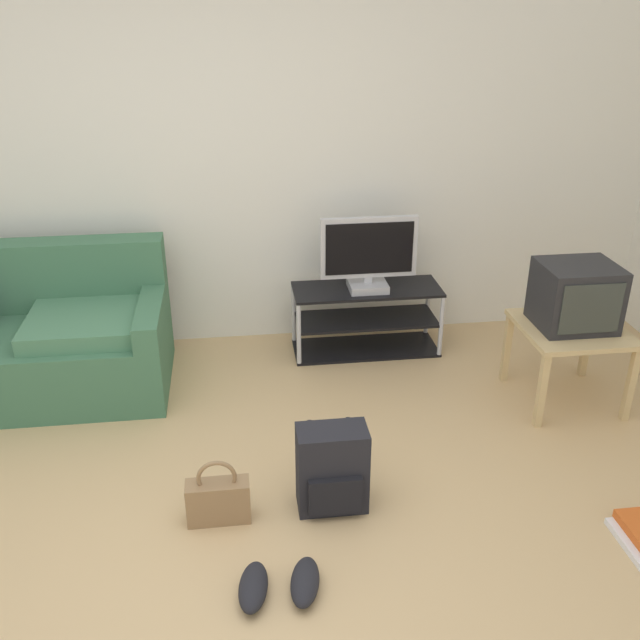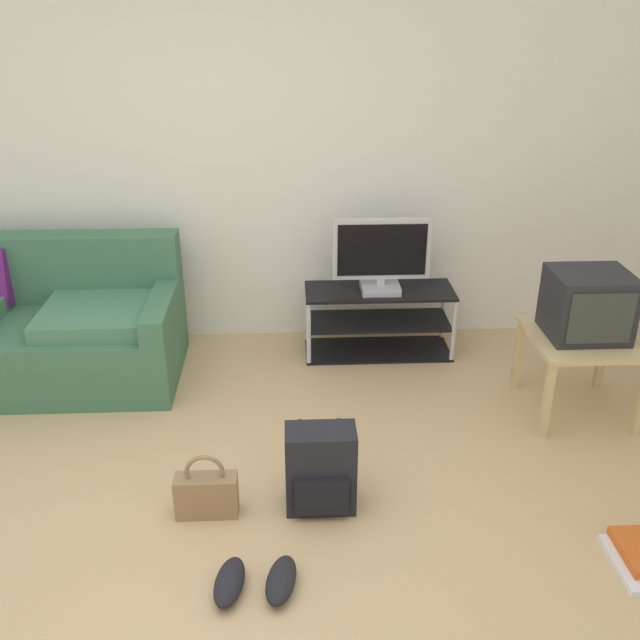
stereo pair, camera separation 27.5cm
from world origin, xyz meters
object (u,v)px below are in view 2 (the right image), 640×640
at_px(flat_tv, 381,256).
at_px(sneakers_pair, 255,581).
at_px(handbag, 206,493).
at_px(couch, 28,329).
at_px(backpack, 321,470).
at_px(tv_stand, 378,321).
at_px(side_table, 582,347).
at_px(crt_tv, 588,305).

distance_m(flat_tv, sneakers_pair, 2.27).
bearing_deg(handbag, couch, 131.59).
distance_m(couch, backpack, 2.22).
bearing_deg(tv_stand, backpack, -106.36).
relative_size(side_table, handbag, 1.77).
distance_m(flat_tv, backpack, 1.68).
xyz_separation_m(flat_tv, handbag, (-0.99, -1.57, -0.58)).
bearing_deg(backpack, tv_stand, 61.12).
height_order(tv_stand, sneakers_pair, tv_stand).
height_order(couch, backpack, couch).
distance_m(tv_stand, flat_tv, 0.47).
relative_size(tv_stand, handbag, 2.96).
bearing_deg(crt_tv, handbag, -157.88).
bearing_deg(handbag, crt_tv, 22.12).
relative_size(side_table, sneakers_pair, 1.57).
relative_size(couch, crt_tv, 4.36).
distance_m(tv_stand, side_table, 1.32).
xyz_separation_m(crt_tv, handbag, (-2.03, -0.82, -0.55)).
xyz_separation_m(side_table, backpack, (-1.50, -0.78, -0.20)).
bearing_deg(flat_tv, tv_stand, 90.00).
height_order(flat_tv, backpack, flat_tv).
height_order(side_table, backpack, side_table).
bearing_deg(backpack, side_table, 14.87).
xyz_separation_m(tv_stand, sneakers_pair, (-0.75, -2.07, -0.18)).
height_order(couch, handbag, couch).
bearing_deg(couch, side_table, -9.98).
bearing_deg(backpack, couch, 129.91).
xyz_separation_m(couch, side_table, (3.25, -0.57, 0.10)).
height_order(flat_tv, side_table, flat_tv).
bearing_deg(crt_tv, backpack, -152.12).
xyz_separation_m(tv_stand, flat_tv, (-0.00, -0.02, 0.47)).
xyz_separation_m(side_table, handbag, (-2.03, -0.81, -0.30)).
xyz_separation_m(backpack, handbag, (-0.53, -0.03, -0.09)).
height_order(couch, side_table, couch).
bearing_deg(crt_tv, side_table, -90.00).
distance_m(side_table, handbag, 2.20).
distance_m(flat_tv, crt_tv, 1.28).
bearing_deg(handbag, side_table, 21.72).
height_order(backpack, sneakers_pair, backpack).
xyz_separation_m(crt_tv, backpack, (-1.50, -0.79, -0.46)).
bearing_deg(backpack, handbag, 170.86).
xyz_separation_m(backpack, sneakers_pair, (-0.29, -0.51, -0.16)).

